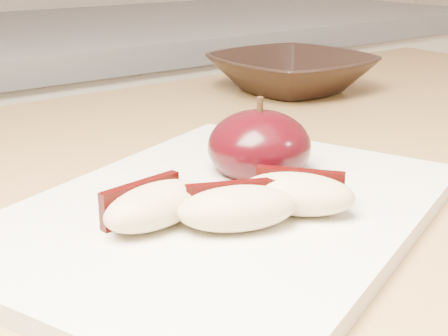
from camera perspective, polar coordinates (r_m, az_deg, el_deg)
cutting_board at (r=0.41m, az=0.00°, el=-4.10°), size 0.38×0.33×0.01m
apple_half at (r=0.46m, az=3.24°, el=1.98°), size 0.09×0.09×0.06m
apple_wedge_a at (r=0.38m, az=-6.38°, el=-3.37°), size 0.08×0.04×0.03m
apple_wedge_b at (r=0.37m, az=1.18°, el=-3.62°), size 0.08×0.06×0.03m
apple_wedge_c at (r=0.40m, az=6.72°, el=-2.30°), size 0.07×0.08×0.03m
bowl at (r=0.80m, az=6.16°, el=8.64°), size 0.19×0.19×0.05m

